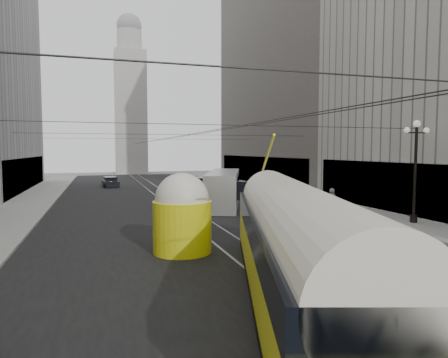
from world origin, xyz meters
TOP-DOWN VIEW (x-y plane):
  - road at (0.00, 32.50)m, footprint 20.00×85.00m
  - sidewalk_left at (-12.00, 36.00)m, footprint 4.00×72.00m
  - sidewalk_right at (12.00, 36.00)m, footprint 4.00×72.00m
  - rail_left at (-0.75, 32.50)m, footprint 0.12×85.00m
  - rail_right at (0.75, 32.50)m, footprint 0.12×85.00m
  - building_right_far at (20.00, 48.00)m, footprint 12.60×32.60m
  - distant_tower at (0.00, 80.00)m, footprint 6.00×6.00m
  - lamppost_right_mid at (12.60, 18.00)m, footprint 1.86×0.44m
  - catenary at (0.12, 31.49)m, footprint 25.00×72.00m
  - streetcar at (-0.50, 8.87)m, footprint 6.91×16.26m
  - city_bus at (3.78, 29.72)m, footprint 6.18×11.75m
  - sedan_white_far at (5.21, 44.77)m, footprint 1.90×4.35m
  - sedan_dark_far at (-4.88, 50.43)m, footprint 2.10×4.22m
  - pedestrian_sidewalk_right at (11.15, 24.98)m, footprint 0.82×0.57m

SIDE VIEW (x-z plane):
  - road at x=0.00m, z-range -0.01..0.01m
  - rail_left at x=-0.75m, z-range -0.02..0.02m
  - rail_right at x=0.75m, z-range -0.02..0.02m
  - sidewalk_left at x=-12.00m, z-range 0.00..0.15m
  - sidewalk_right at x=12.00m, z-range 0.00..0.15m
  - sedan_dark_far at x=-4.88m, z-range -0.06..1.22m
  - sedan_white_far at x=5.21m, z-range -0.06..1.29m
  - pedestrian_sidewalk_right at x=11.15m, z-range 0.15..1.70m
  - city_bus at x=3.78m, z-range 0.14..3.01m
  - streetcar at x=-0.50m, z-range -0.04..3.67m
  - lamppost_right_mid at x=12.60m, z-range 0.56..6.93m
  - catenary at x=0.12m, z-range 5.77..6.00m
  - distant_tower at x=0.00m, z-range -0.71..30.65m
  - building_right_far at x=20.00m, z-range 0.01..32.61m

